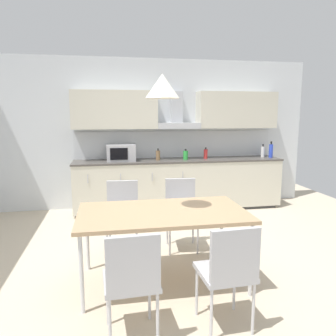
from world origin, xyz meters
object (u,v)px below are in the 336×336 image
object	(u,v)px
microwave	(121,153)
dining_table	(163,215)
bottle_brown	(158,155)
chair_near_left	(132,276)
chair_far_left	(122,209)
bottle_green	(186,155)
bottle_red	(206,154)
bottle_white	(263,152)
bottle_blue	(271,151)
chair_far_right	(181,206)
chair_near_right	(229,267)
pendant_lamp	(162,86)

from	to	relation	value
microwave	dining_table	xyz separation A→B (m)	(0.30, -2.53, -0.33)
bottle_brown	dining_table	xyz separation A→B (m)	(-0.33, -2.51, -0.28)
microwave	chair_near_left	world-z (taller)	microwave
chair_far_left	bottle_green	bearing A→B (deg)	54.46
bottle_red	dining_table	distance (m)	2.84
bottle_white	chair_far_left	distance (m)	3.20
chair_far_left	chair_near_left	bearing A→B (deg)	-90.11
bottle_white	bottle_red	size ratio (longest dim) A/B	1.20
bottle_blue	chair_far_right	bearing A→B (deg)	-141.30
dining_table	chair_far_right	world-z (taller)	chair_far_right
bottle_brown	chair_near_right	distance (m)	3.39
dining_table	chair_near_left	world-z (taller)	chair_near_left
bottle_white	chair_far_left	bearing A→B (deg)	-147.24
chair_near_left	dining_table	bearing A→B (deg)	66.63
microwave	bottle_brown	distance (m)	0.64
bottle_red	pendant_lamp	distance (m)	2.99
bottle_green	bottle_blue	xyz separation A→B (m)	(1.60, -0.01, 0.05)
bottle_green	bottle_blue	size ratio (longest dim) A/B	0.63
microwave	chair_far_right	bearing A→B (deg)	-68.10
bottle_green	dining_table	world-z (taller)	bottle_green
bottle_brown	bottle_red	bearing A→B (deg)	3.00
microwave	bottle_green	distance (m)	1.12
chair_near_left	chair_far_left	bearing A→B (deg)	89.89
chair_near_left	bottle_blue	bearing A→B (deg)	50.04
bottle_red	dining_table	xyz separation A→B (m)	(-1.20, -2.56, -0.28)
microwave	bottle_white	distance (m)	2.60
bottle_brown	chair_far_left	size ratio (longest dim) A/B	0.23
bottle_red	bottle_blue	xyz separation A→B (m)	(1.22, -0.08, 0.04)
bottle_red	chair_near_right	world-z (taller)	bottle_red
bottle_green	dining_table	xyz separation A→B (m)	(-0.82, -2.49, -0.27)
microwave	bottle_white	xyz separation A→B (m)	(2.60, 0.03, -0.04)
microwave	dining_table	bearing A→B (deg)	-83.19
bottle_white	chair_near_left	distance (m)	4.34
chair_far_right	pendant_lamp	world-z (taller)	pendant_lamp
bottle_green	chair_near_right	xyz separation A→B (m)	(-0.45, -3.34, -0.44)
bottle_green	bottle_brown	xyz separation A→B (m)	(-0.49, 0.02, 0.01)
bottle_green	chair_far_right	size ratio (longest dim) A/B	0.21
bottle_red	chair_far_left	xyz separation A→B (m)	(-1.56, -1.72, -0.45)
bottle_green	chair_far_left	world-z (taller)	bottle_green
dining_table	pendant_lamp	size ratio (longest dim) A/B	5.12
bottle_brown	bottle_white	bearing A→B (deg)	1.22
bottle_blue	chair_far_left	world-z (taller)	bottle_blue
chair_far_left	chair_far_right	bearing A→B (deg)	0.00
chair_near_right	pendant_lamp	bearing A→B (deg)	113.86
bottle_white	dining_table	size ratio (longest dim) A/B	0.15
pendant_lamp	microwave	bearing A→B (deg)	96.81
chair_far_right	pendant_lamp	distance (m)	1.68
chair_far_right	bottle_brown	bearing A→B (deg)	91.49
chair_far_right	pendant_lamp	xyz separation A→B (m)	(-0.38, -0.84, 1.40)
bottle_brown	chair_near_right	size ratio (longest dim) A/B	0.23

